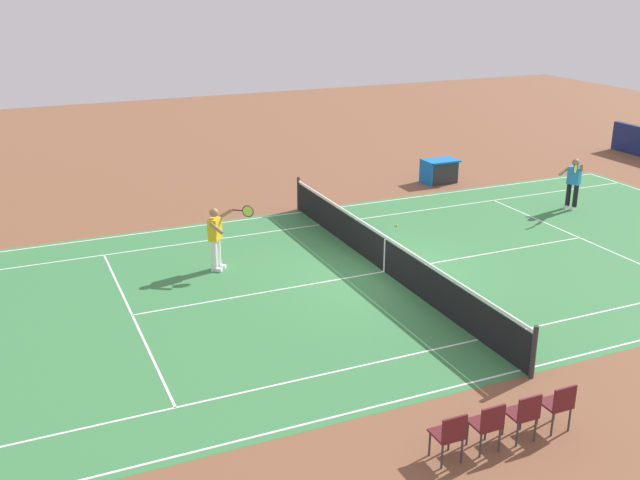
{
  "coord_description": "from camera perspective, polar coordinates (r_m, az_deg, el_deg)",
  "views": [
    {
      "loc": [
        8.64,
        15.49,
        7.21
      ],
      "look_at": [
        1.56,
        -0.57,
        0.9
      ],
      "focal_mm": 41.77,
      "sensor_mm": 36.0,
      "label": 1
    }
  ],
  "objects": [
    {
      "name": "spectator_chair_3",
      "position": [
        12.01,
        9.9,
        -14.4
      ],
      "size": [
        0.44,
        0.44,
        0.88
      ],
      "color": "#38383D",
      "rests_on": "ground_plane"
    },
    {
      "name": "tennis_player_near",
      "position": [
        19.07,
        -7.93,
        0.35
      ],
      "size": [
        1.16,
        0.75,
        1.7
      ],
      "color": "white",
      "rests_on": "ground_plane"
    },
    {
      "name": "ground_plane",
      "position": [
        19.14,
        4.95,
        -2.42
      ],
      "size": [
        60.0,
        60.0,
        0.0
      ],
      "primitive_type": "plane",
      "color": "brown"
    },
    {
      "name": "tennis_player_far",
      "position": [
        25.24,
        18.84,
        4.3
      ],
      "size": [
        0.91,
        0.95,
        1.7
      ],
      "color": "black",
      "rests_on": "ground_plane"
    },
    {
      "name": "tennis_ball",
      "position": [
        22.58,
        5.9,
        1.14
      ],
      "size": [
        0.07,
        0.07,
        0.07
      ],
      "primitive_type": "sphere",
      "color": "#CCE01E",
      "rests_on": "ground_plane"
    },
    {
      "name": "spectator_chair_1",
      "position": [
        12.75,
        15.36,
        -12.65
      ],
      "size": [
        0.44,
        0.44,
        0.88
      ],
      "color": "#38383D",
      "rests_on": "ground_plane"
    },
    {
      "name": "spectator_chair_0",
      "position": [
        13.17,
        17.82,
        -11.82
      ],
      "size": [
        0.44,
        0.44,
        0.88
      ],
      "color": "#38383D",
      "rests_on": "ground_plane"
    },
    {
      "name": "court_line_markings",
      "position": [
        19.14,
        4.96,
        -2.41
      ],
      "size": [
        23.85,
        11.05,
        0.01
      ],
      "color": "white",
      "rests_on": "ground_plane"
    },
    {
      "name": "tennis_net",
      "position": [
        18.96,
        5.0,
        -1.05
      ],
      "size": [
        0.1,
        11.7,
        1.08
      ],
      "color": "#2D2D33",
      "rests_on": "ground_plane"
    },
    {
      "name": "equipment_cart_tarped",
      "position": [
        27.48,
        9.13,
        5.26
      ],
      "size": [
        1.25,
        0.84,
        0.85
      ],
      "color": "#2D2D33",
      "rests_on": "ground_plane"
    },
    {
      "name": "court_slab",
      "position": [
        19.14,
        4.95,
        -2.42
      ],
      "size": [
        24.2,
        11.4,
        0.0
      ],
      "primitive_type": "cube",
      "color": "#387A42",
      "rests_on": "ground_plane"
    },
    {
      "name": "spectator_chair_2",
      "position": [
        12.37,
        12.72,
        -13.51
      ],
      "size": [
        0.44,
        0.44,
        0.88
      ],
      "color": "#38383D",
      "rests_on": "ground_plane"
    }
  ]
}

